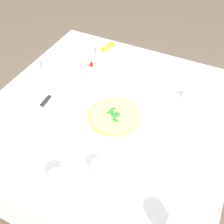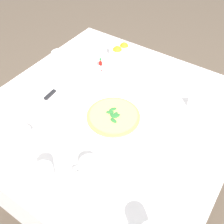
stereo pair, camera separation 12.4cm
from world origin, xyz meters
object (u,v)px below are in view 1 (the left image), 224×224
salt_shaker (93,65)px  water_glass_near_left (60,187)px  dinner_knife (51,94)px  pepper_shaker (91,72)px  coffee_cup_back_corner (27,147)px  pizza (114,116)px  pizza_plate (114,118)px  hot_sauce_bottle (92,67)px  menu_card (192,93)px  water_glass_center_back (49,66)px  citrus_bowl (109,50)px  coffee_cup_right_edge (101,170)px  napkin_folded (51,97)px

salt_shaker → water_glass_near_left: bearing=-159.6°
dinner_knife → pepper_shaker: 0.26m
dinner_knife → coffee_cup_back_corner: bearing=-165.7°
pizza → pepper_shaker: (0.24, 0.25, 0.00)m
pizza_plate → hot_sauce_bottle: 0.37m
hot_sauce_bottle → menu_card: hot_sauce_bottle is taller
water_glass_center_back → citrus_bowl: 0.37m
coffee_cup_right_edge → dinner_knife: bearing=56.8°
menu_card → hot_sauce_bottle: bearing=-37.3°
napkin_folded → hot_sauce_bottle: bearing=-15.2°
coffee_cup_right_edge → water_glass_center_back: bearing=51.0°
water_glass_center_back → pepper_shaker: (0.07, -0.21, -0.02)m
water_glass_center_back → water_glass_near_left: (-0.58, -0.46, 0.01)m
coffee_cup_back_corner → menu_card: coffee_cup_back_corner is taller
napkin_folded → dinner_knife: bearing=4.1°
pizza → pizza_plate: bearing=54.5°
coffee_cup_right_edge → napkin_folded: bearing=57.1°
water_glass_near_left → hot_sauce_bottle: size_ratio=1.52×
pepper_shaker → coffee_cup_back_corner: bearing=-178.5°
citrus_bowl → hot_sauce_bottle: size_ratio=1.81×
coffee_cup_right_edge → water_glass_near_left: size_ratio=1.03×
water_glass_near_left → napkin_folded: bearing=39.0°
salt_shaker → dinner_knife: bearing=167.5°
pizza_plate → pizza: pizza is taller
pizza → salt_shaker: 0.40m
coffee_cup_right_edge → citrus_bowl: (0.74, 0.34, -0.01)m
pizza_plate → pizza: size_ratio=1.36×
pizza_plate → menu_card: bearing=-42.5°
pizza → dinner_knife: 0.34m
coffee_cup_back_corner → dinner_knife: coffee_cup_back_corner is taller
pizza_plate → napkin_folded: bearing=91.3°
menu_card → coffee_cup_back_corner: bearing=9.0°
water_glass_near_left → hot_sauce_bottle: 0.73m
pizza_plate → pizza: (-0.00, -0.00, 0.01)m
citrus_bowl → menu_card: bearing=-106.9°
water_glass_center_back → napkin_folded: 0.22m
dinner_knife → citrus_bowl: bearing=-13.6°
dinner_knife → pepper_shaker: (0.24, -0.09, 0.00)m
pizza → hot_sauce_bottle: size_ratio=2.91×
water_glass_near_left → dinner_knife: (0.41, 0.33, -0.03)m
napkin_folded → pizza: bearing=-88.3°
pizza_plate → water_glass_near_left: water_glass_near_left is taller
coffee_cup_right_edge → water_glass_center_back: water_glass_center_back is taller
hot_sauce_bottle → pepper_shaker: (-0.03, -0.01, -0.01)m
citrus_bowl → menu_card: size_ratio=2.13×
water_glass_near_left → citrus_bowl: 0.91m
coffee_cup_right_edge → salt_shaker: coffee_cup_right_edge is taller
water_glass_near_left → pepper_shaker: (0.65, 0.24, -0.03)m
salt_shaker → pizza: bearing=-137.0°
coffee_cup_back_corner → coffee_cup_right_edge: bearing=-83.8°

